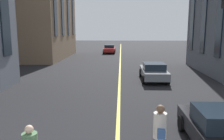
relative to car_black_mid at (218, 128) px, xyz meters
The scene contains 5 objects.
lane_centre_line 16.14m from the car_black_mid, 11.94° to the left, with size 80.00×0.16×0.01m.
car_black_mid is the anchor object (origin of this frame).
car_grey_parked_a 10.66m from the car_black_mid, ahead, with size 4.40×1.95×1.37m.
car_red_near 32.03m from the car_black_mid, ahead, with size 4.40×1.95×1.37m.
pedestrian_near 2.39m from the car_black_mid, 117.21° to the left, with size 0.50×0.38×1.84m.
Camera 1 is at (-3.19, -0.11, 3.93)m, focal length 37.58 mm.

